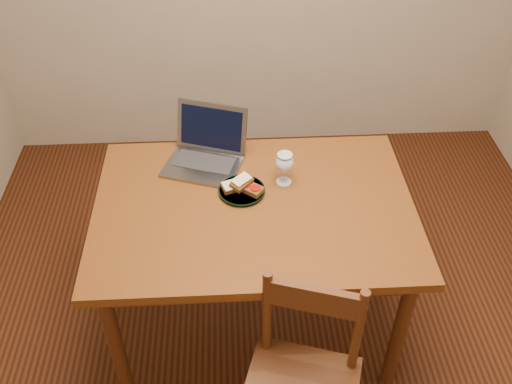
{
  "coord_description": "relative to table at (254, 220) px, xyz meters",
  "views": [
    {
      "loc": [
        -0.2,
        -1.59,
        2.3
      ],
      "look_at": [
        -0.1,
        0.13,
        0.8
      ],
      "focal_mm": 40.0,
      "sensor_mm": 36.0,
      "label": 1
    }
  ],
  "objects": [
    {
      "name": "floor",
      "position": [
        0.11,
        -0.11,
        -0.66
      ],
      "size": [
        3.2,
        3.2,
        0.02
      ],
      "primitive_type": "cube",
      "color": "black",
      "rests_on": "ground"
    },
    {
      "name": "table",
      "position": [
        0.0,
        0.0,
        0.0
      ],
      "size": [
        1.3,
        0.9,
        0.74
      ],
      "color": "#4E270D",
      "rests_on": "floor"
    },
    {
      "name": "chair",
      "position": [
        0.14,
        -0.63,
        -0.19
      ],
      "size": [
        0.5,
        0.48,
        0.43
      ],
      "rotation": [
        0.0,
        0.0,
        -0.3
      ],
      "color": "#411D0D",
      "rests_on": "floor"
    },
    {
      "name": "plate",
      "position": [
        -0.05,
        0.08,
        0.09
      ],
      "size": [
        0.19,
        0.19,
        0.02
      ],
      "primitive_type": "cylinder",
      "color": "black",
      "rests_on": "table"
    },
    {
      "name": "sandwich_cheese",
      "position": [
        -0.08,
        0.09,
        0.12
      ],
      "size": [
        0.11,
        0.08,
        0.03
      ],
      "primitive_type": null,
      "rotation": [
        0.0,
        0.0,
        0.31
      ],
      "color": "#381E0C",
      "rests_on": "plate"
    },
    {
      "name": "sandwich_tomato",
      "position": [
        -0.01,
        0.07,
        0.12
      ],
      "size": [
        0.12,
        0.11,
        0.03
      ],
      "primitive_type": null,
      "rotation": [
        0.0,
        0.0,
        -0.66
      ],
      "color": "#381E0C",
      "rests_on": "plate"
    },
    {
      "name": "sandwich_top",
      "position": [
        -0.05,
        0.09,
        0.14
      ],
      "size": [
        0.1,
        0.11,
        0.03
      ],
      "primitive_type": null,
      "rotation": [
        0.0,
        0.0,
        0.83
      ],
      "color": "#381E0C",
      "rests_on": "plate"
    },
    {
      "name": "milk_glass",
      "position": [
        0.13,
        0.14,
        0.16
      ],
      "size": [
        0.08,
        0.08,
        0.15
      ],
      "primitive_type": null,
      "color": "white",
      "rests_on": "table"
    },
    {
      "name": "laptop",
      "position": [
        -0.19,
        0.32,
        0.15
      ],
      "size": [
        0.39,
        0.38,
        0.23
      ],
      "rotation": [
        0.0,
        0.0,
        -0.33
      ],
      "color": "slate",
      "rests_on": "table"
    }
  ]
}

